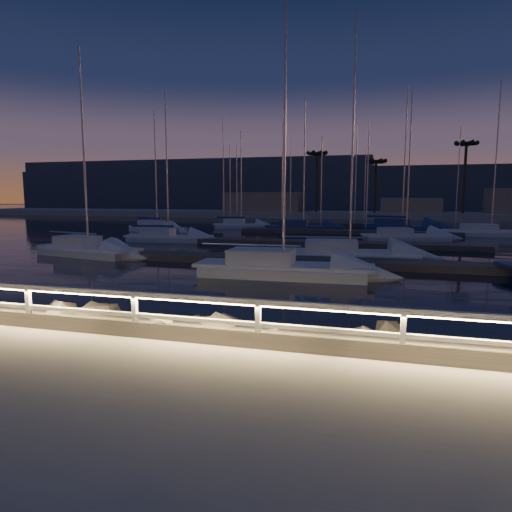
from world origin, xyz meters
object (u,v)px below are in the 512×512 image
Objects in this scene: sailboat_l at (488,232)px; sailboat_n at (301,227)px; sailboat_f at (166,237)px; sailboat_b at (279,267)px; sailboat_i at (240,225)px; sailboat_c at (346,253)px; sailboat_k at (400,226)px; sailboat_a at (86,249)px; sailboat_g at (404,236)px; guard_rail at (212,309)px; sailboat_e at (156,228)px.

sailboat_l reaches higher than sailboat_n.
sailboat_l is (27.58, 13.20, 0.01)m from sailboat_f.
sailboat_n is at bearing 95.71° from sailboat_b.
sailboat_c is at bearing -67.47° from sailboat_i.
sailboat_k is 11.37m from sailboat_n.
sailboat_a is 0.83× the size of sailboat_k.
guard_rail is at bearing -113.40° from sailboat_g.
sailboat_g is 0.91× the size of sailboat_n.
sailboat_k reaches higher than guard_rail.
guard_rail is 18.58m from sailboat_c.
sailboat_l is at bearing 30.55° from sailboat_e.
sailboat_b reaches higher than sailboat_i.
sailboat_e is at bearing 119.63° from guard_rail.
sailboat_l reaches higher than sailboat_c.
sailboat_c is 26.97m from sailboat_e.
sailboat_k is at bearing 38.15° from sailboat_f.
sailboat_n is at bearing -137.38° from sailboat_k.
sailboat_c is 1.13× the size of sailboat_e.
sailboat_l is 1.04× the size of sailboat_n.
sailboat_l is at bearing 26.00° from sailboat_g.
sailboat_f is at bearing 118.62° from guard_rail.
sailboat_l is (8.01, -5.59, -0.04)m from sailboat_k.
sailboat_f is 30.58m from sailboat_l.
sailboat_c is at bearing 65.56° from sailboat_b.
sailboat_e is 1.02× the size of sailboat_f.
sailboat_a is (-14.94, 16.08, -0.91)m from guard_rail.
sailboat_g is (19.52, 6.45, -0.01)m from sailboat_f.
sailboat_c is 1.12× the size of sailboat_g.
guard_rail is at bearing -86.42° from sailboat_b.
sailboat_e is at bearing -173.85° from sailboat_l.
sailboat_e is at bearing -139.93° from sailboat_i.
sailboat_f is at bearing -34.15° from sailboat_e.
sailboat_e is 33.58m from sailboat_l.
sailboat_f is 0.88× the size of sailboat_n.
sailboat_i is (2.02, 26.67, -0.04)m from sailboat_a.
sailboat_c is 26.50m from sailboat_k.
sailboat_a is 16.61m from sailboat_c.
sailboat_e is 1.12× the size of sailboat_i.
sailboat_b is 0.98× the size of sailboat_l.
sailboat_c is at bearing -77.75° from sailboat_n.
sailboat_g is (20.32, 16.28, -0.05)m from sailboat_a.
sailboat_e is (-18.70, 22.96, -0.01)m from sailboat_b.
sailboat_a is at bearing -51.90° from sailboat_e.
guard_rail is 2.98× the size of sailboat_l.
sailboat_l is (33.32, 4.16, -0.02)m from sailboat_e.
sailboat_g reaches higher than sailboat_i.
sailboat_n reaches higher than sailboat_f.
sailboat_a is at bearing -116.66° from sailboat_n.
sailboat_b is at bearing -52.74° from sailboat_f.
sailboat_l is (13.44, 39.12, -0.94)m from guard_rail.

